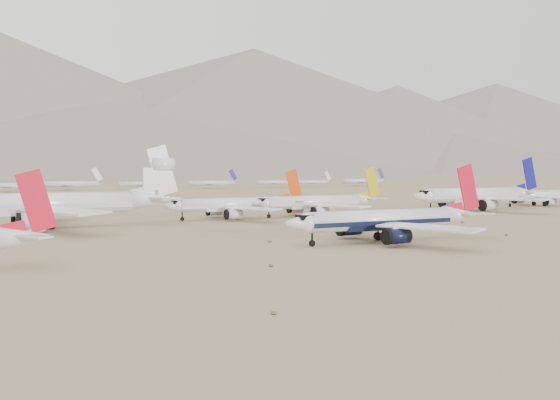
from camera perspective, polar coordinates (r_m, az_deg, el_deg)
name	(u,v)px	position (r m, az deg, el deg)	size (l,w,h in m)	color
ground	(428,242)	(136.27, 13.37, -3.76)	(7000.00, 7000.00, 0.00)	#7B6148
main_airliner	(389,220)	(135.04, 9.91, -1.82)	(47.36, 46.25, 16.71)	white
row2_navy_widebody	(478,195)	(240.22, 17.65, 0.41)	(55.94, 54.70, 19.90)	white
row2_gold_tail	(318,202)	(202.79, 3.51, -0.22)	(45.06, 44.07, 16.04)	white
row2_orange_tail	(236,205)	(192.22, -4.09, -0.44)	(43.36, 42.42, 15.47)	white
row2_white_trijet	(56,203)	(173.34, -19.83, -0.29)	(62.82, 61.39, 22.26)	white
row2_blue_far	(540,195)	(279.25, 22.72, 0.40)	(43.65, 42.68, 15.51)	white
distant_storage_row	(54,185)	(446.07, -19.95, 1.34)	(515.44, 57.55, 14.58)	silver
mountain_range	(36,101)	(1767.58, -21.42, 8.46)	(7354.00, 3024.00, 470.00)	slate
foothills	(286,144)	(1352.15, 0.59, 5.17)	(4637.50, 1395.00, 155.00)	slate
desert_scrub	(394,265)	(100.97, 10.35, -5.91)	(219.83, 121.67, 0.63)	brown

